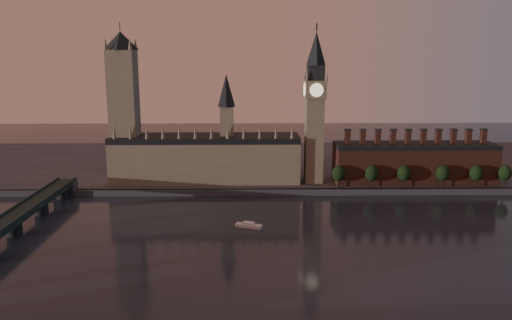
% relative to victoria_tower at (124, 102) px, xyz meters
% --- Properties ---
extents(ground, '(900.00, 900.00, 0.00)m').
position_rel_victoria_tower_xyz_m(ground, '(120.00, -115.00, -59.09)').
color(ground, black).
rests_on(ground, ground).
extents(north_bank, '(900.00, 182.00, 4.00)m').
position_rel_victoria_tower_xyz_m(north_bank, '(120.00, 63.04, -57.09)').
color(north_bank, '#47464C').
rests_on(north_bank, ground).
extents(palace_of_westminster, '(130.00, 30.30, 74.00)m').
position_rel_victoria_tower_xyz_m(palace_of_westminster, '(55.59, -0.09, -37.46)').
color(palace_of_westminster, gray).
rests_on(palace_of_westminster, north_bank).
extents(victoria_tower, '(24.00, 24.00, 108.00)m').
position_rel_victoria_tower_xyz_m(victoria_tower, '(0.00, 0.00, 0.00)').
color(victoria_tower, gray).
rests_on(victoria_tower, north_bank).
extents(big_ben, '(15.00, 15.00, 107.00)m').
position_rel_victoria_tower_xyz_m(big_ben, '(130.00, -5.00, -2.26)').
color(big_ben, gray).
rests_on(big_ben, north_bank).
extents(chimney_block, '(110.00, 25.00, 37.00)m').
position_rel_victoria_tower_xyz_m(chimney_block, '(200.00, -5.00, -41.27)').
color(chimney_block, brown).
rests_on(chimney_block, north_bank).
extents(embankment_tree_0, '(8.60, 8.60, 14.88)m').
position_rel_victoria_tower_xyz_m(embankment_tree_0, '(144.79, -20.40, -45.62)').
color(embankment_tree_0, black).
rests_on(embankment_tree_0, north_bank).
extents(embankment_tree_1, '(8.60, 8.60, 14.88)m').
position_rel_victoria_tower_xyz_m(embankment_tree_1, '(166.90, -20.31, -45.62)').
color(embankment_tree_1, black).
rests_on(embankment_tree_1, north_bank).
extents(embankment_tree_2, '(8.60, 8.60, 14.88)m').
position_rel_victoria_tower_xyz_m(embankment_tree_2, '(188.38, -20.68, -45.62)').
color(embankment_tree_2, black).
rests_on(embankment_tree_2, north_bank).
extents(embankment_tree_3, '(8.60, 8.60, 14.88)m').
position_rel_victoria_tower_xyz_m(embankment_tree_3, '(214.13, -21.14, -45.62)').
color(embankment_tree_3, black).
rests_on(embankment_tree_3, north_bank).
extents(embankment_tree_4, '(8.60, 8.60, 14.88)m').
position_rel_victoria_tower_xyz_m(embankment_tree_4, '(236.66, -21.02, -45.62)').
color(embankment_tree_4, black).
rests_on(embankment_tree_4, north_bank).
extents(embankment_tree_5, '(8.60, 8.60, 14.88)m').
position_rel_victoria_tower_xyz_m(embankment_tree_5, '(256.42, -20.43, -45.62)').
color(embankment_tree_5, black).
rests_on(embankment_tree_5, north_bank).
extents(river_boat, '(14.95, 9.06, 2.89)m').
position_rel_victoria_tower_xyz_m(river_boat, '(84.91, -87.61, -57.98)').
color(river_boat, silver).
rests_on(river_boat, ground).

